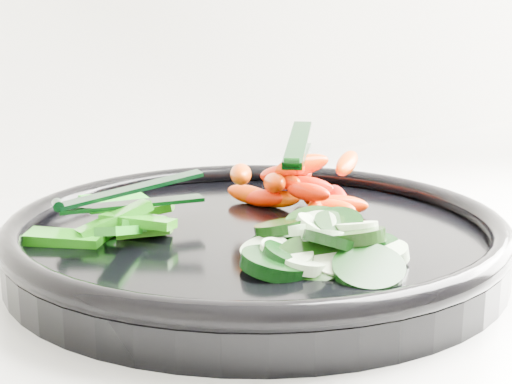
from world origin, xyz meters
TOP-DOWN VIEW (x-y plane):
  - veggie_tray at (-0.00, 1.69)m, footprint 0.49×0.49m
  - cucumber_pile at (-0.01, 1.61)m, footprint 0.13×0.13m
  - carrot_pile at (0.07, 1.72)m, footprint 0.15×0.13m
  - pepper_pile at (-0.08, 1.75)m, footprint 0.13×0.11m
  - tong_carrot at (0.07, 1.72)m, footprint 0.09×0.09m
  - tong_pepper at (-0.07, 1.75)m, footprint 0.11×0.05m

SIDE VIEW (x-z plane):
  - veggie_tray at x=0.00m, z-range 0.93..0.97m
  - cucumber_pile at x=-0.01m, z-range 0.94..0.98m
  - pepper_pile at x=-0.08m, z-range 0.95..0.98m
  - carrot_pile at x=0.07m, z-range 0.95..1.00m
  - tong_pepper at x=-0.07m, z-range 0.97..0.99m
  - tong_carrot at x=0.07m, z-range 0.99..1.02m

